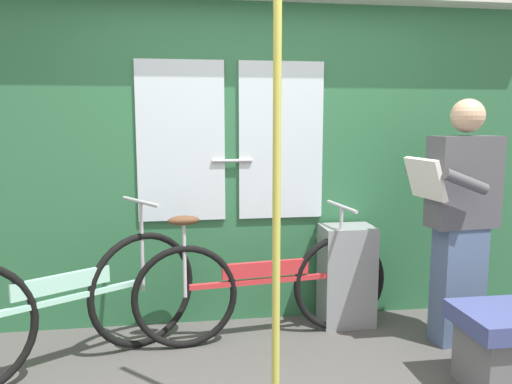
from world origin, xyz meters
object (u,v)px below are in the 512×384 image
passenger_reading_newspaper (460,218)px  trash_bin_by_wall (347,275)px  bicycle_leaning_behind (264,286)px  handrail_pole (277,197)px  bicycle_near_door (62,306)px

passenger_reading_newspaper → trash_bin_by_wall: bearing=-40.3°
trash_bin_by_wall → bicycle_leaning_behind: bearing=-164.8°
trash_bin_by_wall → handrail_pole: handrail_pole is taller
bicycle_near_door → bicycle_leaning_behind: 1.25m
bicycle_leaning_behind → handrail_pole: (-0.13, -1.07, 0.76)m
bicycle_leaning_behind → handrail_pole: 1.32m
bicycle_near_door → trash_bin_by_wall: bicycle_near_door is taller
bicycle_near_door → passenger_reading_newspaper: bearing=-31.9°
trash_bin_by_wall → passenger_reading_newspaper: bearing=-33.6°
passenger_reading_newspaper → bicycle_leaning_behind: bearing=-17.5°
bicycle_leaning_behind → passenger_reading_newspaper: 1.34m
bicycle_leaning_behind → passenger_reading_newspaper: bearing=-17.9°
handrail_pole → passenger_reading_newspaper: bearing=31.7°
bicycle_near_door → passenger_reading_newspaper: 2.49m
bicycle_near_door → handrail_pole: 1.54m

